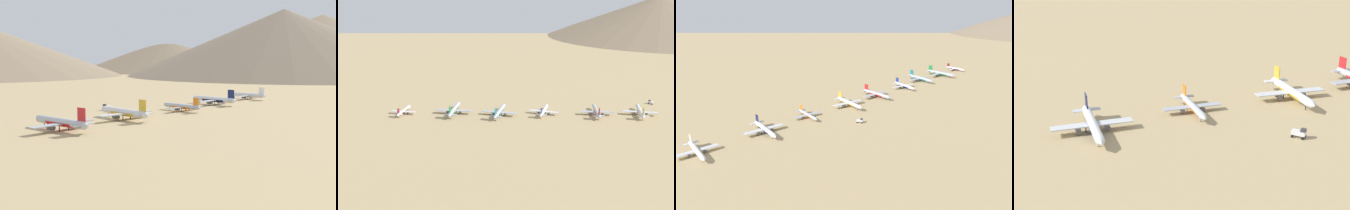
% 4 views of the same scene
% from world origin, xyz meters
% --- Properties ---
extents(parked_jet_1, '(38.47, 31.23, 11.10)m').
position_xyz_m(parked_jet_1, '(22.46, -133.00, 3.69)').
color(parked_jet_1, silver).
rests_on(parked_jet_1, ground).
extents(parked_jet_2, '(30.85, 25.02, 8.90)m').
position_xyz_m(parked_jet_2, '(12.74, -90.49, 2.96)').
color(parked_jet_2, '#B2B7C1').
rests_on(parked_jet_2, ground).
extents(parked_jet_3, '(40.06, 32.44, 11.58)m').
position_xyz_m(parked_jet_3, '(9.11, -43.16, 3.85)').
color(parked_jet_3, silver).
rests_on(parked_jet_3, ground).
extents(service_truck, '(5.51, 5.37, 3.90)m').
position_xyz_m(service_truck, '(47.99, -60.07, 2.08)').
color(service_truck, silver).
rests_on(service_truck, ground).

